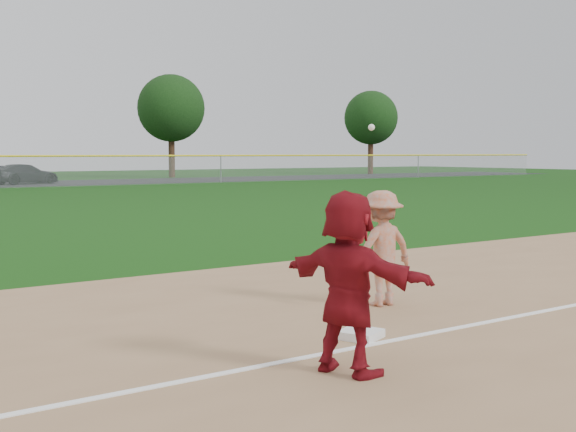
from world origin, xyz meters
TOP-DOWN VIEW (x-y plane):
  - ground at (0.00, 0.00)m, footprint 160.00×160.00m
  - foul_line at (0.00, -0.80)m, footprint 60.00×0.10m
  - first_base at (-0.32, -0.50)m, footprint 0.57×0.57m
  - base_runner at (-1.28, -1.46)m, footprint 1.00×1.76m
  - car_right at (7.42, 45.75)m, footprint 5.18×3.34m
  - first_base_play at (1.11, 0.78)m, footprint 1.08×0.67m
  - tree_3 at (22.00, 52.80)m, footprint 6.00×6.00m
  - tree_4 at (44.00, 51.20)m, footprint 5.60×5.60m

SIDE VIEW (x-z plane):
  - ground at x=0.00m, z-range 0.00..0.00m
  - foul_line at x=0.00m, z-range 0.02..0.03m
  - first_base at x=-0.32m, z-range 0.02..0.12m
  - car_right at x=7.42m, z-range 0.01..1.41m
  - first_base_play at x=1.11m, z-range -0.43..2.12m
  - base_runner at x=-1.28m, z-range 0.02..1.83m
  - tree_4 at x=44.00m, z-range 1.51..10.18m
  - tree_3 at x=22.00m, z-range 1.57..10.76m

